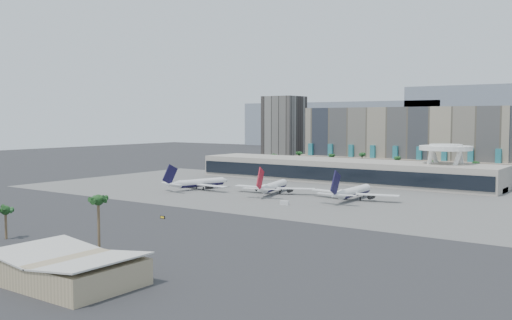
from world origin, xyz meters
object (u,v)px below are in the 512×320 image
Objects in this scene: airliner_left at (199,183)px; service_vehicle_b at (284,203)px; airliner_right at (353,192)px; taxiway_sign at (163,217)px; service_vehicle_a at (193,183)px; airliner_centre at (273,186)px.

service_vehicle_b is (61.53, -18.35, -2.50)m from airliner_left.
taxiway_sign is (-34.29, -79.33, -3.12)m from airliner_right.
airliner_right is 10.01× the size of service_vehicle_a.
airliner_right is 19.99× the size of taxiway_sign.
airliner_right is at bearing -10.05° from airliner_centre.
airliner_left is at bearing 141.07° from service_vehicle_b.
service_vehicle_b is at bearing 68.76° from taxiway_sign.
taxiway_sign is at bearing -38.73° from service_vehicle_a.
service_vehicle_a is (-15.92, 14.11, -2.37)m from airliner_left.
airliner_right is 86.48m from taxiway_sign.
service_vehicle_b is (-16.25, -28.66, -2.70)m from airliner_right.
service_vehicle_a is 1.21× the size of service_vehicle_b.
airliner_left reaches higher than service_vehicle_a.
airliner_centre is 55.26m from service_vehicle_a.
taxiway_sign is (-18.04, -50.67, -0.41)m from service_vehicle_b.
taxiway_sign is (4.60, -76.54, -3.05)m from airliner_centre.
service_vehicle_a is at bearing 175.51° from airliner_right.
airliner_left is 81.64m from taxiway_sign.
airliner_left is 11.14× the size of service_vehicle_b.
service_vehicle_b is at bearing -121.73° from airliner_right.
service_vehicle_a is (-93.71, 3.81, -2.58)m from airliner_right.
airliner_right reaches higher than service_vehicle_b.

